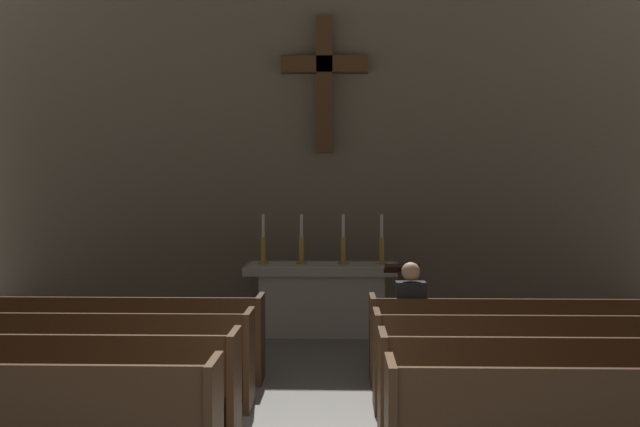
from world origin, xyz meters
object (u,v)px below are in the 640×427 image
pew_left_row_4 (115,338)px  candlestick_outer_right (382,248)px  pew_left_row_2 (42,387)px  pew_left_row_3 (84,359)px  lectern (401,310)px  pew_right_row_3 (546,362)px  altar (322,297)px  candlestick_inner_right (343,248)px  pew_right_row_4 (521,340)px  candlestick_outer_left (263,248)px  lone_worshipper (410,319)px  pew_right_row_2 (579,391)px  candlestick_inner_left (301,248)px

pew_left_row_4 → candlestick_outer_right: bearing=41.5°
pew_left_row_2 → pew_left_row_4: same height
pew_left_row_3 → lectern: size_ratio=2.82×
pew_right_row_3 → pew_left_row_2: bearing=-167.1°
altar → candlestick_inner_right: bearing=0.0°
pew_right_row_4 → lectern: lectern is taller
candlestick_outer_left → lone_worshipper: candlestick_outer_left is taller
candlestick_inner_right → pew_left_row_2: bearing=-118.0°
pew_left_row_3 → pew_right_row_4: bearing=12.9°
pew_right_row_3 → lectern: bearing=114.9°
lone_worshipper → pew_left_row_2: bearing=-147.4°
altar → pew_right_row_4: bearing=-50.7°
pew_left_row_3 → lone_worshipper: bearing=18.0°
lectern → pew_right_row_2: bearing=-71.7°
pew_left_row_4 → candlestick_inner_right: candlestick_inner_right is taller
altar → lectern: (1.04, -1.20, 0.01)m
candlestick_inner_left → lectern: bearing=-41.8°
pew_left_row_3 → candlestick_outer_left: 4.03m
altar → lone_worshipper: lone_worshipper is taller
pew_right_row_4 → candlestick_outer_right: size_ratio=4.55×
pew_left_row_2 → pew_right_row_2: size_ratio=1.00×
pew_left_row_2 → candlestick_inner_left: size_ratio=4.55×
pew_right_row_4 → candlestick_inner_left: 3.77m
lone_worshipper → candlestick_inner_left: bearing=116.3°
pew_left_row_3 → candlestick_outer_right: bearing=50.5°
candlestick_inner_right → candlestick_outer_right: 0.55m
lectern → lone_worshipper: 1.47m
candlestick_outer_left → pew_left_row_4: bearing=-116.7°
candlestick_inner_left → pew_right_row_2: bearing=-62.0°
pew_left_row_2 → altar: (2.21, 4.73, 0.06)m
pew_left_row_4 → candlestick_outer_left: (1.36, 2.70, 0.76)m
pew_left_row_2 → pew_right_row_4: bearing=24.6°
candlestick_outer_left → lectern: (1.89, -1.20, -0.69)m
pew_right_row_2 → candlestick_outer_left: candlestick_outer_left is taller
altar → candlestick_outer_left: size_ratio=3.08×
pew_left_row_3 → pew_right_row_4: size_ratio=1.00×
candlestick_outer_left → candlestick_inner_right: (1.15, 0.00, 0.00)m
pew_right_row_2 → pew_right_row_4: (0.00, 2.02, 0.00)m
pew_left_row_4 → lone_worshipper: 3.23m
candlestick_outer_right → lone_worshipper: (0.17, -2.66, -0.55)m
pew_left_row_2 → lone_worshipper: size_ratio=2.47×
candlestick_outer_right → pew_left_row_4: bearing=-138.5°
pew_right_row_2 → candlestick_outer_right: bearing=106.0°
pew_right_row_4 → altar: size_ratio=1.48×
pew_left_row_2 → pew_right_row_2: 4.42m
candlestick_inner_right → lectern: (0.74, -1.20, -0.69)m
altar → candlestick_inner_right: size_ratio=3.08×
altar → candlestick_outer_right: candlestick_outer_right is taller
pew_right_row_4 → candlestick_outer_right: bearing=116.7°
lectern → candlestick_outer_left: bearing=147.6°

